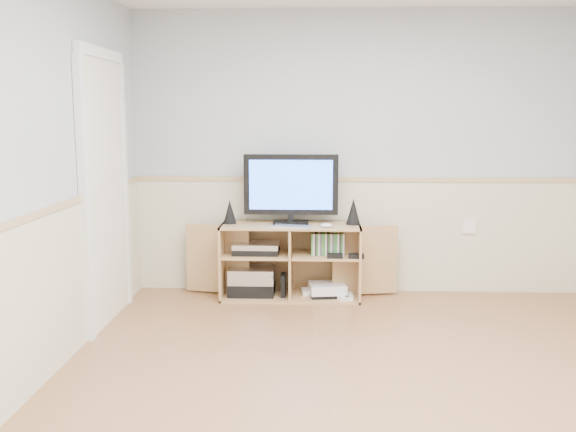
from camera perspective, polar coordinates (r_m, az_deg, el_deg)
The scene contains 11 objects.
room at distance 3.64m, azimuth 7.41°, elevation 2.99°, with size 4.04×4.54×2.54m.
media_cabinet at distance 5.68m, azimuth 0.26°, elevation -3.82°, with size 1.89×0.45×0.65m.
monitor at distance 5.56m, azimuth 0.26°, elevation 2.64°, with size 0.82×0.18×0.60m.
speaker_left at distance 5.61m, azimuth -5.20°, elevation 0.38°, with size 0.11×0.11×0.21m, color black.
speaker_right at distance 5.57m, azimuth 5.83°, elevation 0.41°, with size 0.12×0.12×0.23m, color black.
keyboard at distance 5.42m, azimuth 0.39°, elevation -0.93°, with size 0.33×0.13×0.01m, color white.
mouse at distance 5.42m, azimuth 3.43°, elevation -0.83°, with size 0.10×0.06×0.04m, color white.
av_components at distance 5.67m, azimuth -3.05°, elevation -5.03°, with size 0.50×0.30×0.47m.
game_consoles at distance 5.67m, azimuth 3.39°, elevation -6.57°, with size 0.46×0.30×0.11m.
game_cases at distance 5.57m, azimuth 3.55°, elevation -2.48°, with size 0.28×0.14×0.19m, color #3F8C3F.
wall_outlet at distance 5.96m, azimuth 15.78°, elevation -0.92°, with size 0.12×0.03×0.12m, color white.
Camera 1 is at (-0.36, -3.48, 1.59)m, focal length 40.00 mm.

